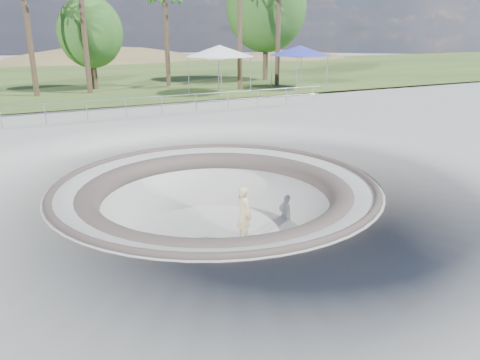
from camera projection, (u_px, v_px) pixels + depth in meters
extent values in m
plane|color=#AAAAA5|center=(216.00, 184.00, 14.86)|extent=(180.00, 180.00, 0.00)
torus|color=#AAAAA5|center=(217.00, 241.00, 15.48)|extent=(14.00, 14.00, 4.00)
cylinder|color=#AAAAA5|center=(217.00, 240.00, 15.47)|extent=(6.60, 6.60, 0.10)
torus|color=#4E453E|center=(216.00, 184.00, 14.87)|extent=(10.24, 10.24, 0.24)
torus|color=#4E453E|center=(216.00, 197.00, 15.00)|extent=(8.91, 8.91, 0.81)
cube|color=#344F1F|center=(71.00, 79.00, 43.78)|extent=(180.00, 36.00, 0.12)
ellipsoid|color=brown|center=(109.00, 114.00, 71.82)|extent=(61.60, 44.00, 28.60)
ellipsoid|color=brown|center=(287.00, 94.00, 75.61)|extent=(42.00, 30.00, 19.50)
cylinder|color=gray|center=(125.00, 99.00, 24.73)|extent=(25.00, 0.05, 0.05)
cylinder|color=gray|center=(126.00, 107.00, 24.87)|extent=(25.00, 0.05, 0.05)
cube|color=olive|center=(244.00, 240.00, 15.12)|extent=(0.88, 0.50, 0.02)
cylinder|color=#BCBDC2|center=(244.00, 241.00, 15.14)|extent=(0.09, 0.18, 0.04)
cylinder|color=#BCBDC2|center=(244.00, 241.00, 15.14)|extent=(0.09, 0.18, 0.04)
cylinder|color=silver|center=(244.00, 242.00, 15.14)|extent=(0.07, 0.05, 0.07)
cylinder|color=silver|center=(244.00, 242.00, 15.14)|extent=(0.07, 0.05, 0.07)
cylinder|color=silver|center=(244.00, 242.00, 15.14)|extent=(0.07, 0.05, 0.07)
cylinder|color=silver|center=(244.00, 242.00, 15.14)|extent=(0.07, 0.05, 0.07)
imported|color=beige|center=(244.00, 214.00, 14.84)|extent=(0.54, 0.73, 1.83)
cylinder|color=gray|center=(208.00, 79.00, 31.20)|extent=(0.06, 0.06, 2.45)
cylinder|color=gray|center=(249.00, 77.00, 32.52)|extent=(0.06, 0.06, 2.45)
cylinder|color=gray|center=(191.00, 75.00, 33.86)|extent=(0.06, 0.06, 2.45)
cylinder|color=gray|center=(230.00, 73.00, 35.17)|extent=(0.06, 0.06, 2.45)
cube|color=white|center=(220.00, 56.00, 32.77)|extent=(4.39, 4.39, 0.08)
cone|color=white|center=(219.00, 51.00, 32.65)|extent=(6.06, 6.06, 0.78)
cylinder|color=gray|center=(293.00, 75.00, 34.10)|extent=(0.06, 0.06, 2.36)
cylinder|color=gray|center=(327.00, 73.00, 35.37)|extent=(0.06, 0.06, 2.36)
cylinder|color=gray|center=(272.00, 72.00, 36.66)|extent=(0.06, 0.06, 2.36)
cylinder|color=gray|center=(304.00, 70.00, 37.93)|extent=(0.06, 0.06, 2.36)
cube|color=#3037AF|center=(300.00, 55.00, 35.62)|extent=(3.60, 3.60, 0.08)
cone|color=#3037AF|center=(300.00, 50.00, 35.50)|extent=(6.33, 6.33, 0.75)
cylinder|color=brown|center=(30.00, 39.00, 30.96)|extent=(0.36, 0.36, 7.74)
cylinder|color=brown|center=(83.00, 17.00, 32.07)|extent=(0.36, 0.36, 10.57)
cylinder|color=brown|center=(167.00, 39.00, 36.48)|extent=(0.36, 0.36, 7.46)
cylinder|color=brown|center=(240.00, 29.00, 34.41)|extent=(0.36, 0.36, 9.04)
cylinder|color=brown|center=(278.00, 33.00, 37.03)|extent=(0.36, 0.36, 8.37)
cylinder|color=brown|center=(93.00, 64.00, 35.30)|extent=(0.44, 0.44, 3.99)
ellipsoid|color=#2C6221|center=(90.00, 32.00, 34.60)|extent=(4.76, 4.33, 5.19)
cylinder|color=brown|center=(266.00, 47.00, 41.24)|extent=(0.44, 0.44, 5.94)
ellipsoid|color=#2C6221|center=(266.00, 6.00, 40.19)|extent=(7.10, 6.45, 7.74)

